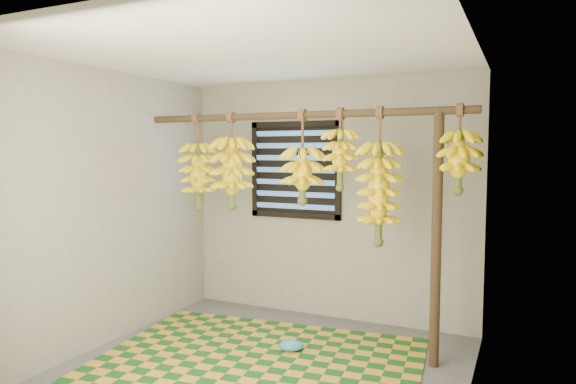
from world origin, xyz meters
The scene contains 16 objects.
floor centered at (0.00, 0.00, -0.01)m, with size 3.00×3.00×0.01m, color #505050.
ceiling centered at (0.00, 0.00, 2.40)m, with size 3.00×3.00×0.01m, color silver.
wall_back centered at (0.00, 1.50, 1.20)m, with size 3.00×0.01×2.40m, color gray.
wall_left centered at (-1.50, 0.00, 1.20)m, with size 0.01×3.00×2.40m, color gray.
wall_right centered at (1.50, 0.00, 1.20)m, with size 0.01×3.00×2.40m, color gray.
window centered at (-0.35, 1.48, 1.50)m, with size 1.00×0.04×1.00m.
hanging_pole centered at (0.00, 0.70, 2.00)m, with size 0.06×0.06×3.00m, color #47341F.
support_post centered at (1.20, 0.70, 1.00)m, with size 0.08×0.08×2.00m, color #47341F.
woven_mat centered at (-0.09, 0.10, 0.01)m, with size 2.55×2.04×0.01m, color #174E18.
plastic_bag centered at (0.06, 0.48, 0.05)m, with size 0.21×0.16×0.09m, color teal.
banana_bunch_a centered at (-1.02, 0.70, 1.46)m, with size 0.33×0.33×0.91m.
banana_bunch_b centered at (-0.64, 0.70, 1.50)m, with size 0.38×0.38×0.88m.
banana_bunch_c centered at (0.07, 0.70, 1.49)m, with size 0.35×0.35×0.81m.
banana_bunch_d centered at (0.41, 0.70, 1.63)m, with size 0.29×0.29×0.68m.
banana_bunch_e centered at (0.74, 0.70, 1.35)m, with size 0.33×0.33×1.12m.
banana_bunch_f centered at (1.35, 0.70, 1.61)m, with size 0.29×0.29×0.67m.
Camera 1 is at (1.82, -3.35, 1.69)m, focal length 32.00 mm.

